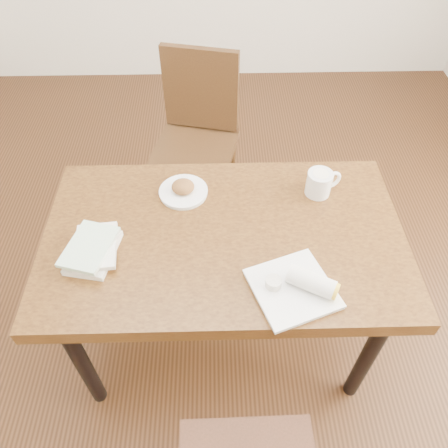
{
  "coord_description": "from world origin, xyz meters",
  "views": [
    {
      "loc": [
        -0.03,
        -1.04,
        1.95
      ],
      "look_at": [
        0.0,
        0.0,
        0.8
      ],
      "focal_mm": 35.0,
      "sensor_mm": 36.0,
      "label": 1
    }
  ],
  "objects_px": {
    "chair_far": "(197,130)",
    "table": "(224,247)",
    "coffee_mug": "(320,183)",
    "book_stack": "(93,249)",
    "plate_burrito": "(299,287)",
    "plate_scone": "(183,190)"
  },
  "relations": [
    {
      "from": "chair_far",
      "to": "table",
      "type": "bearing_deg",
      "value": -82.4
    },
    {
      "from": "table",
      "to": "coffee_mug",
      "type": "distance_m",
      "value": 0.45
    },
    {
      "from": "coffee_mug",
      "to": "book_stack",
      "type": "xyz_separation_m",
      "value": [
        -0.83,
        -0.29,
        -0.02
      ]
    },
    {
      "from": "chair_far",
      "to": "coffee_mug",
      "type": "height_order",
      "value": "chair_far"
    },
    {
      "from": "table",
      "to": "plate_burrito",
      "type": "xyz_separation_m",
      "value": [
        0.23,
        -0.26,
        0.11
      ]
    },
    {
      "from": "chair_far",
      "to": "plate_burrito",
      "type": "relative_size",
      "value": 3.0
    },
    {
      "from": "plate_burrito",
      "to": "book_stack",
      "type": "height_order",
      "value": "plate_burrito"
    },
    {
      "from": "table",
      "to": "book_stack",
      "type": "bearing_deg",
      "value": -169.45
    },
    {
      "from": "chair_far",
      "to": "book_stack",
      "type": "distance_m",
      "value": 1.07
    },
    {
      "from": "plate_scone",
      "to": "table",
      "type": "bearing_deg",
      "value": -53.82
    },
    {
      "from": "table",
      "to": "plate_burrito",
      "type": "bearing_deg",
      "value": -47.51
    },
    {
      "from": "chair_far",
      "to": "plate_burrito",
      "type": "bearing_deg",
      "value": -73.06
    },
    {
      "from": "book_stack",
      "to": "table",
      "type": "bearing_deg",
      "value": 10.55
    },
    {
      "from": "table",
      "to": "plate_burrito",
      "type": "relative_size",
      "value": 4.14
    },
    {
      "from": "table",
      "to": "coffee_mug",
      "type": "height_order",
      "value": "coffee_mug"
    },
    {
      "from": "chair_far",
      "to": "book_stack",
      "type": "relative_size",
      "value": 3.98
    },
    {
      "from": "chair_far",
      "to": "plate_scone",
      "type": "xyz_separation_m",
      "value": [
        -0.03,
        -0.7,
        0.22
      ]
    },
    {
      "from": "table",
      "to": "chair_far",
      "type": "relative_size",
      "value": 1.38
    },
    {
      "from": "table",
      "to": "plate_scone",
      "type": "height_order",
      "value": "plate_scone"
    },
    {
      "from": "plate_burrito",
      "to": "book_stack",
      "type": "xyz_separation_m",
      "value": [
        -0.69,
        0.17,
        0.0
      ]
    },
    {
      "from": "plate_scone",
      "to": "chair_far",
      "type": "bearing_deg",
      "value": 87.26
    },
    {
      "from": "table",
      "to": "plate_scone",
      "type": "distance_m",
      "value": 0.28
    }
  ]
}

